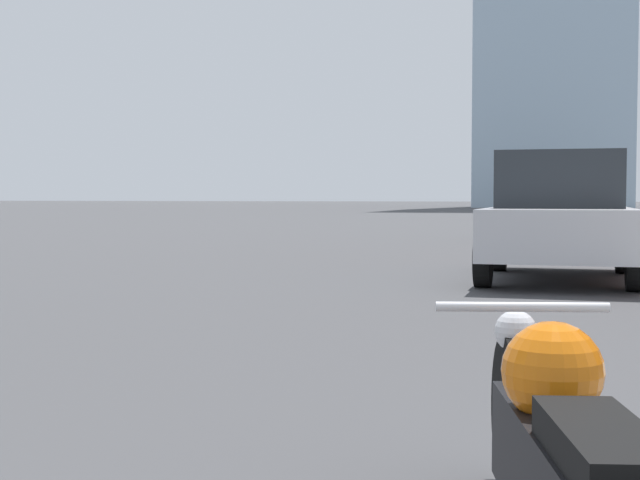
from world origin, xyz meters
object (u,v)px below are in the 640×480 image
object	(u,v)px
motorcycle	(569,470)
parked_car_yellow	(584,203)
parked_car_silver	(559,217)
parked_car_black	(568,210)
parked_car_white	(585,204)

from	to	relation	value
motorcycle	parked_car_yellow	bearing A→B (deg)	76.33
parked_car_silver	parked_car_yellow	xyz separation A→B (m)	(0.14, 32.37, -0.06)
motorcycle	parked_car_black	bearing A→B (deg)	77.36
motorcycle	parked_car_black	size ratio (longest dim) A/B	0.61
parked_car_black	parked_car_yellow	distance (m)	21.15
parked_car_white	parked_car_black	bearing A→B (deg)	-86.64
parked_car_silver	parked_car_black	xyz separation A→B (m)	(-0.14, 11.23, -0.09)
parked_car_white	parked_car_yellow	distance (m)	10.73
motorcycle	parked_car_yellow	xyz separation A→B (m)	(-0.21, 42.31, 0.43)
motorcycle	parked_car_black	world-z (taller)	parked_car_black
motorcycle	parked_car_white	distance (m)	31.58
parked_car_silver	parked_car_black	world-z (taller)	parked_car_silver
parked_car_black	parked_car_white	bearing A→B (deg)	85.29
parked_car_black	parked_car_white	world-z (taller)	parked_car_white
parked_car_black	parked_car_white	distance (m)	10.42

